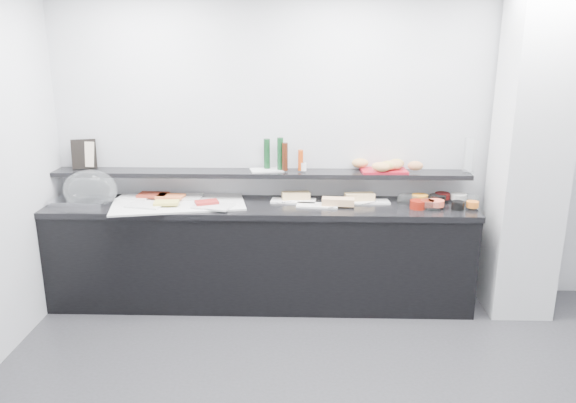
{
  "coord_description": "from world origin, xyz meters",
  "views": [
    {
      "loc": [
        -0.32,
        -2.86,
        2.24
      ],
      "look_at": [
        -0.45,
        1.45,
        1.0
      ],
      "focal_mm": 35.0,
      "sensor_mm": 36.0,
      "label": 1
    }
  ],
  "objects_px": {
    "cloche_base": "(82,201)",
    "condiment_tray": "(267,170)",
    "bread_tray": "(383,170)",
    "sandwich_plate_mid": "(317,205)",
    "carafe": "(469,156)",
    "framed_print": "(84,154)"
  },
  "relations": [
    {
      "from": "framed_print",
      "to": "bread_tray",
      "type": "bearing_deg",
      "value": -16.48
    },
    {
      "from": "carafe",
      "to": "framed_print",
      "type": "bearing_deg",
      "value": 178.72
    },
    {
      "from": "framed_print",
      "to": "sandwich_plate_mid",
      "type": "bearing_deg",
      "value": -23.44
    },
    {
      "from": "carafe",
      "to": "bread_tray",
      "type": "bearing_deg",
      "value": 176.51
    },
    {
      "from": "framed_print",
      "to": "carafe",
      "type": "bearing_deg",
      "value": -17.09
    },
    {
      "from": "framed_print",
      "to": "condiment_tray",
      "type": "bearing_deg",
      "value": -17.26
    },
    {
      "from": "sandwich_plate_mid",
      "to": "condiment_tray",
      "type": "bearing_deg",
      "value": 156.98
    },
    {
      "from": "framed_print",
      "to": "cloche_base",
      "type": "bearing_deg",
      "value": -97.83
    },
    {
      "from": "sandwich_plate_mid",
      "to": "carafe",
      "type": "bearing_deg",
      "value": 13.91
    },
    {
      "from": "bread_tray",
      "to": "sandwich_plate_mid",
      "type": "bearing_deg",
      "value": -159.58
    },
    {
      "from": "cloche_base",
      "to": "condiment_tray",
      "type": "xyz_separation_m",
      "value": [
        1.58,
        0.19,
        0.24
      ]
    },
    {
      "from": "sandwich_plate_mid",
      "to": "bread_tray",
      "type": "height_order",
      "value": "bread_tray"
    },
    {
      "from": "cloche_base",
      "to": "condiment_tray",
      "type": "distance_m",
      "value": 1.61
    },
    {
      "from": "cloche_base",
      "to": "carafe",
      "type": "bearing_deg",
      "value": 5.87
    },
    {
      "from": "sandwich_plate_mid",
      "to": "bread_tray",
      "type": "distance_m",
      "value": 0.67
    },
    {
      "from": "condiment_tray",
      "to": "carafe",
      "type": "bearing_deg",
      "value": -14.39
    },
    {
      "from": "bread_tray",
      "to": "carafe",
      "type": "height_order",
      "value": "carafe"
    },
    {
      "from": "condiment_tray",
      "to": "carafe",
      "type": "height_order",
      "value": "carafe"
    },
    {
      "from": "framed_print",
      "to": "condiment_tray",
      "type": "distance_m",
      "value": 1.62
    },
    {
      "from": "cloche_base",
      "to": "sandwich_plate_mid",
      "type": "relative_size",
      "value": 1.34
    },
    {
      "from": "cloche_base",
      "to": "framed_print",
      "type": "distance_m",
      "value": 0.43
    },
    {
      "from": "cloche_base",
      "to": "condiment_tray",
      "type": "relative_size",
      "value": 1.65
    }
  ]
}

